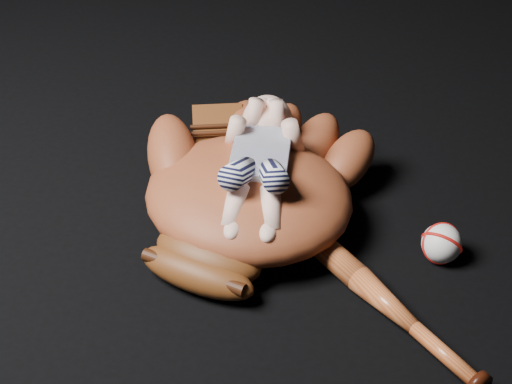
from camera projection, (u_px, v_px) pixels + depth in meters
baseball_glove at (248, 188)px, 1.38m from camera, size 0.62×0.66×0.17m
newborn_baby at (259, 161)px, 1.36m from camera, size 0.17×0.36×0.14m
baseball_bat at (370, 288)px, 1.27m from camera, size 0.36×0.40×0.05m
baseball at (442, 243)px, 1.34m from camera, size 0.07×0.07×0.07m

